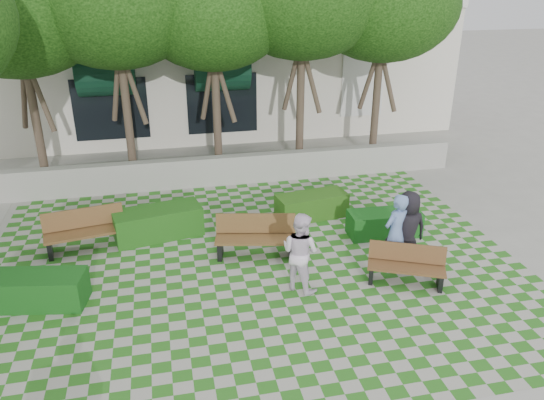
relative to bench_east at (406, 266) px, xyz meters
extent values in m
plane|color=gray|center=(-3.03, 0.32, -0.41)|extent=(90.00, 90.00, 0.00)
plane|color=#2B721E|center=(-3.03, 1.32, -0.40)|extent=(12.00, 12.00, 0.00)
cube|color=#9E9B93|center=(-3.03, 6.52, 0.04)|extent=(15.00, 0.36, 0.90)
cube|color=brown|center=(-0.03, -0.06, -0.01)|extent=(1.67, 1.11, 0.05)
cube|color=brown|center=(0.07, 0.15, 0.24)|extent=(1.51, 0.77, 0.40)
cube|color=black|center=(-0.68, 0.24, -0.21)|extent=(0.27, 0.44, 0.39)
cube|color=black|center=(0.62, -0.36, -0.21)|extent=(0.27, 0.44, 0.39)
cube|color=brown|center=(-2.93, 1.79, 0.06)|extent=(1.93, 0.94, 0.06)
cube|color=brown|center=(-2.87, 2.05, 0.34)|extent=(1.84, 0.52, 0.47)
cube|color=black|center=(-3.74, 1.96, -0.18)|extent=(0.21, 0.53, 0.45)
cube|color=black|center=(-2.12, 1.61, -0.18)|extent=(0.21, 0.53, 0.45)
cube|color=brown|center=(-6.82, 2.95, 0.06)|extent=(1.94, 0.89, 0.06)
cube|color=brown|center=(-6.86, 3.22, 0.34)|extent=(1.86, 0.45, 0.47)
cube|color=black|center=(-7.63, 2.81, -0.18)|extent=(0.19, 0.53, 0.46)
cube|color=black|center=(-6.00, 3.10, -0.18)|extent=(0.19, 0.53, 0.46)
cube|color=#144C18|center=(0.45, 2.19, -0.09)|extent=(1.84, 0.80, 0.63)
cube|color=#245115|center=(-1.05, 3.59, -0.08)|extent=(1.99, 1.04, 0.66)
cube|color=#1B4E15|center=(-5.12, 3.32, -0.03)|extent=(2.27, 1.27, 0.75)
cube|color=#124715|center=(-7.56, 0.83, -0.07)|extent=(2.02, 1.09, 0.67)
imported|color=#6B88C4|center=(-0.05, 0.54, 0.51)|extent=(0.79, 0.68, 1.84)
imported|color=black|center=(0.29, 0.69, 0.49)|extent=(0.90, 0.60, 1.80)
imported|color=white|center=(-2.27, 0.29, 0.46)|extent=(1.05, 1.06, 1.73)
cylinder|color=#47382B|center=(-8.53, 7.92, 1.41)|extent=(0.26, 0.26, 3.64)
ellipsoid|color=#1E4C11|center=(-8.53, 7.92, 4.66)|extent=(4.80, 4.80, 3.60)
cylinder|color=#47382B|center=(-5.83, 7.92, 1.50)|extent=(0.26, 0.26, 3.81)
ellipsoid|color=#1E4C11|center=(-5.83, 7.92, 4.90)|extent=(5.00, 5.00, 3.75)
cylinder|color=#47382B|center=(-3.03, 7.92, 1.38)|extent=(0.26, 0.26, 3.58)
ellipsoid|color=#1E4C11|center=(-3.03, 7.92, 4.58)|extent=(4.60, 4.60, 3.45)
cylinder|color=#47382B|center=(-0.23, 7.92, 1.55)|extent=(0.26, 0.26, 3.92)
cylinder|color=#47382B|center=(2.47, 7.92, 1.44)|extent=(0.26, 0.26, 3.70)
ellipsoid|color=#1E4C11|center=(2.47, 7.92, 4.74)|extent=(4.80, 4.80, 3.60)
cube|color=silver|center=(-2.03, 14.52, 2.09)|extent=(18.00, 8.00, 5.00)
cube|color=white|center=(-2.03, 10.52, 4.59)|extent=(18.00, 0.30, 0.30)
cube|color=black|center=(2.97, 10.50, 1.79)|extent=(1.40, 0.10, 2.40)
cylinder|color=#0E3422|center=(-6.53, 10.50, 2.59)|extent=(3.00, 1.80, 1.80)
cube|color=black|center=(-6.53, 10.50, 1.19)|extent=(2.60, 0.08, 2.20)
cylinder|color=#0E3422|center=(-2.53, 10.50, 2.59)|extent=(3.00, 1.80, 1.80)
cube|color=black|center=(-2.53, 10.50, 1.19)|extent=(2.60, 0.08, 2.20)
camera|label=1|loc=(-4.88, -8.92, 5.81)|focal=35.00mm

